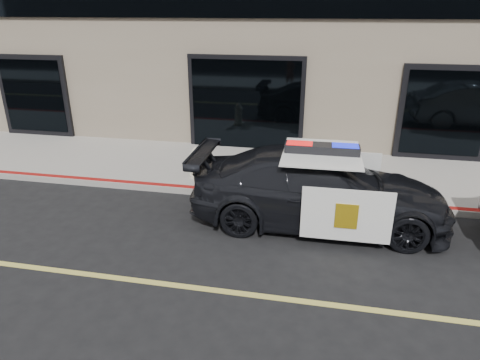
# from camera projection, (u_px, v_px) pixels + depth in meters

# --- Properties ---
(ground) EXTENTS (120.00, 120.00, 0.00)m
(ground) POSITION_uv_depth(u_px,v_px,m) (226.00, 292.00, 6.70)
(ground) COLOR black
(ground) RESTS_ON ground
(sidewalk_n) EXTENTS (60.00, 3.50, 0.15)m
(sidewalk_n) POSITION_uv_depth(u_px,v_px,m) (270.00, 171.00, 11.43)
(sidewalk_n) COLOR gray
(sidewalk_n) RESTS_ON ground
(police_car) EXTENTS (2.42, 5.19, 1.68)m
(police_car) POSITION_uv_depth(u_px,v_px,m) (319.00, 188.00, 8.59)
(police_car) COLOR black
(police_car) RESTS_ON ground
(fire_hydrant) EXTENTS (0.36, 0.50, 0.79)m
(fire_hydrant) POSITION_uv_depth(u_px,v_px,m) (196.00, 163.00, 10.65)
(fire_hydrant) COLOR beige
(fire_hydrant) RESTS_ON sidewalk_n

